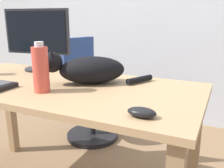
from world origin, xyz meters
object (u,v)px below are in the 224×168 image
(office_chair, at_px, (88,96))
(cat, at_px, (88,69))
(water_bottle, at_px, (41,69))
(computer_mouse, at_px, (142,112))
(monitor, at_px, (37,37))

(office_chair, relative_size, cat, 1.80)
(office_chair, height_order, water_bottle, water_bottle)
(water_bottle, bearing_deg, computer_mouse, -10.54)
(office_chair, distance_m, cat, 0.97)
(monitor, bearing_deg, water_bottle, -47.73)
(office_chair, relative_size, water_bottle, 3.80)
(cat, xyz_separation_m, computer_mouse, (0.42, -0.34, -0.06))
(water_bottle, bearing_deg, monitor, 132.27)
(monitor, bearing_deg, office_chair, 84.80)
(computer_mouse, distance_m, water_bottle, 0.57)
(computer_mouse, relative_size, water_bottle, 0.45)
(computer_mouse, xyz_separation_m, water_bottle, (-0.55, 0.10, 0.10))
(office_chair, bearing_deg, cat, -58.91)
(monitor, bearing_deg, computer_mouse, -29.22)
(monitor, xyz_separation_m, water_bottle, (0.38, -0.42, -0.11))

